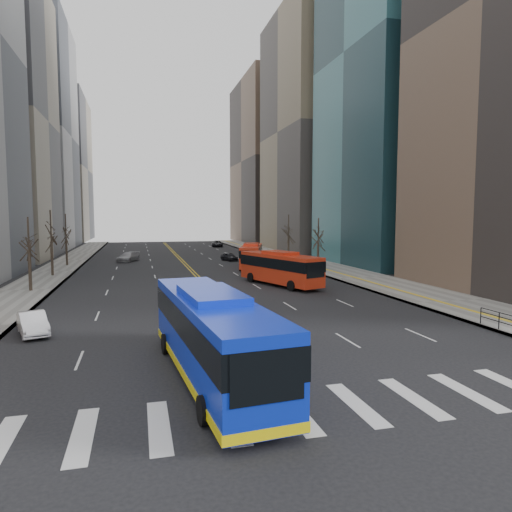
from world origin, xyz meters
TOP-DOWN VIEW (x-y plane):
  - ground at (0.00, 0.00)m, footprint 220.00×220.00m
  - sidewalk_right at (17.50, 45.00)m, footprint 7.00×130.00m
  - sidewalk_left at (-16.50, 45.00)m, footprint 5.00×130.00m
  - crosswalk at (0.00, 0.00)m, footprint 26.70×4.00m
  - centerline at (0.00, 55.00)m, footprint 0.55×100.00m
  - office_towers at (0.12, 68.51)m, footprint 83.00×134.00m
  - street_trees at (-7.18, 34.55)m, footprint 35.20×47.20m
  - blue_bus at (-3.51, 4.00)m, footprint 3.95×13.23m
  - red_bus_near at (7.09, 28.11)m, footprint 5.85×10.95m
  - red_bus_far at (8.02, 43.56)m, footprint 5.43×10.60m
  - car_white at (-12.50, 13.75)m, footprint 2.55×4.20m
  - car_dark_mid at (7.06, 53.88)m, footprint 2.53×3.96m
  - car_silver at (-7.99, 56.44)m, footprint 3.82×5.33m
  - car_dark_far at (10.61, 85.92)m, footprint 2.71×5.06m

SIDE VIEW (x-z plane):
  - ground at x=0.00m, z-range 0.00..0.00m
  - crosswalk at x=0.00m, z-range 0.00..0.01m
  - centerline at x=0.00m, z-range 0.00..0.01m
  - sidewalk_right at x=17.50m, z-range 0.00..0.15m
  - sidewalk_left at x=-16.50m, z-range 0.00..0.15m
  - car_dark_mid at x=7.06m, z-range 0.00..1.26m
  - car_white at x=-12.50m, z-range 0.00..1.31m
  - car_dark_far at x=10.61m, z-range 0.00..1.35m
  - car_silver at x=-7.99m, z-range 0.00..1.43m
  - red_bus_far at x=8.02m, z-range 0.19..3.50m
  - red_bus_near at x=7.09m, z-range 0.19..3.61m
  - blue_bus at x=-3.51m, z-range 0.09..3.86m
  - street_trees at x=-7.18m, z-range 1.07..8.67m
  - office_towers at x=0.12m, z-range -5.08..52.92m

